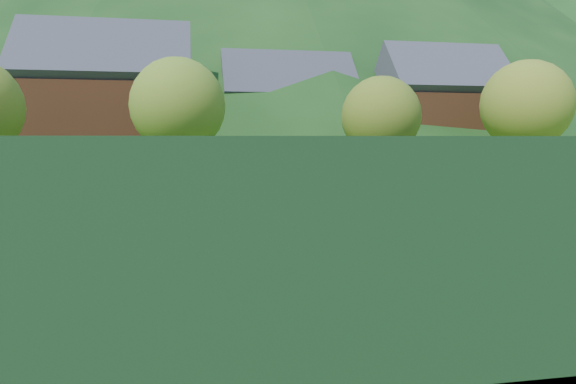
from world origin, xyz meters
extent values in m
plane|color=#32551A|center=(0.00, 0.00, 0.00)|extent=(400.00, 400.00, 0.00)
cube|color=#B4431D|center=(0.00, 0.00, 0.01)|extent=(40.00, 24.00, 0.02)
cone|color=#123412|center=(90.00, 150.00, 47.50)|extent=(260.00, 260.00, 95.00)
imported|color=#173A9B|center=(-2.06, -3.34, 0.83)|extent=(0.66, 0.51, 1.61)
imported|color=#D76013|center=(3.23, 3.36, 0.77)|extent=(0.75, 0.59, 1.50)
imported|color=#E25314|center=(5.30, 2.37, 0.82)|extent=(1.02, 0.70, 1.60)
imported|color=#DD5E13|center=(4.41, 1.30, 0.81)|extent=(0.86, 0.65, 1.58)
imported|color=orange|center=(9.29, 1.38, 0.71)|extent=(1.00, 0.73, 1.39)
sphere|color=#B0DE25|center=(1.78, -7.95, 0.05)|extent=(0.07, 0.07, 0.07)
sphere|color=#B0DE25|center=(-3.89, -3.89, 0.05)|extent=(0.07, 0.07, 0.07)
sphere|color=#B0DE25|center=(-1.92, -1.46, 0.05)|extent=(0.07, 0.07, 0.07)
sphere|color=#B0DE25|center=(-4.37, -2.45, 0.05)|extent=(0.07, 0.07, 0.07)
sphere|color=#B0DE25|center=(-0.64, -6.11, 0.05)|extent=(0.07, 0.07, 0.07)
sphere|color=#B0DE25|center=(-4.65, -9.23, 0.05)|extent=(0.07, 0.07, 0.07)
sphere|color=#B0DE25|center=(-6.77, -1.29, 0.05)|extent=(0.07, 0.07, 0.07)
sphere|color=#B0DE25|center=(0.37, -6.94, 0.05)|extent=(0.07, 0.07, 0.07)
sphere|color=#B0DE25|center=(-3.03, -2.51, 0.05)|extent=(0.07, 0.07, 0.07)
sphere|color=#B0DE25|center=(-4.56, -2.96, 0.05)|extent=(0.07, 0.07, 0.07)
sphere|color=#B0DE25|center=(1.17, -8.05, 0.05)|extent=(0.07, 0.07, 0.07)
sphere|color=#B0DE25|center=(-2.23, -4.38, 0.05)|extent=(0.07, 0.07, 0.07)
sphere|color=#B0DE25|center=(-3.78, -2.27, 0.05)|extent=(0.07, 0.07, 0.07)
sphere|color=#B0DE25|center=(-6.13, -1.30, 0.05)|extent=(0.07, 0.07, 0.07)
cube|color=white|center=(0.00, -5.49, 0.02)|extent=(23.77, 0.06, 0.00)
cube|color=white|center=(0.00, 5.49, 0.02)|extent=(23.77, 0.06, 0.00)
cube|color=white|center=(0.00, -4.12, 0.02)|extent=(23.77, 0.06, 0.00)
cube|color=white|center=(0.00, 4.12, 0.02)|extent=(23.77, 0.06, 0.00)
cube|color=white|center=(-6.40, 0.00, 0.02)|extent=(0.06, 8.23, 0.00)
cube|color=silver|center=(6.40, 0.00, 0.02)|extent=(0.06, 8.23, 0.00)
cube|color=white|center=(0.00, 0.00, 0.02)|extent=(12.80, 0.06, 0.00)
cube|color=white|center=(0.00, 0.00, 0.02)|extent=(0.06, 10.97, 0.00)
cube|color=black|center=(0.00, 0.00, 0.47)|extent=(0.03, 11.97, 0.90)
cube|color=white|center=(0.00, 0.00, 0.94)|extent=(0.05, 11.97, 0.06)
cylinder|color=black|center=(0.00, -5.99, 0.57)|extent=(0.10, 0.10, 1.10)
cylinder|color=black|center=(0.00, 5.99, 0.57)|extent=(0.10, 0.10, 1.10)
cube|color=black|center=(0.00, 12.00, 1.52)|extent=(40.00, 0.05, 3.00)
cube|color=#1A5E2B|center=(0.00, 12.00, 0.52)|extent=(40.40, 0.05, 1.00)
cube|color=black|center=(0.00, -12.00, 1.52)|extent=(40.00, 0.05, 3.00)
cube|color=beige|center=(-10.00, 30.00, 1.44)|extent=(12.00, 9.00, 2.88)
cube|color=#331A0E|center=(-10.00, 30.00, 5.12)|extent=(12.24, 9.18, 4.48)
cube|color=#3D3D44|center=(-10.00, 30.00, 7.96)|extent=(13.80, 9.93, 9.93)
cube|color=beige|center=(6.00, 34.00, 1.26)|extent=(11.00, 8.00, 2.52)
cube|color=#341B0E|center=(6.00, 34.00, 4.48)|extent=(11.22, 8.16, 3.92)
cube|color=#3C3B43|center=(6.00, 34.00, 7.04)|extent=(12.65, 8.82, 8.82)
cube|color=beige|center=(20.00, 30.00, 1.35)|extent=(10.00, 8.00, 2.70)
cube|color=#351C0E|center=(20.00, 30.00, 4.80)|extent=(10.20, 8.16, 4.20)
cube|color=#414149|center=(20.00, 30.00, 7.50)|extent=(11.50, 8.82, 8.82)
cylinder|color=#42291A|center=(-4.00, 20.00, 1.44)|extent=(0.36, 0.36, 2.88)
sphere|color=#47771F|center=(-4.00, 20.00, 5.20)|extent=(6.40, 6.40, 6.40)
cylinder|color=#43291A|center=(10.00, 19.00, 1.26)|extent=(0.36, 0.36, 2.52)
sphere|color=#476A1C|center=(10.00, 19.00, 4.55)|extent=(5.60, 5.60, 5.60)
cylinder|color=#3D2618|center=(22.00, 20.00, 1.53)|extent=(0.36, 0.36, 3.06)
sphere|color=#587A20|center=(22.00, 20.00, 5.53)|extent=(6.80, 6.80, 6.80)
camera|label=1|loc=(-2.97, -15.63, 3.00)|focal=32.00mm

